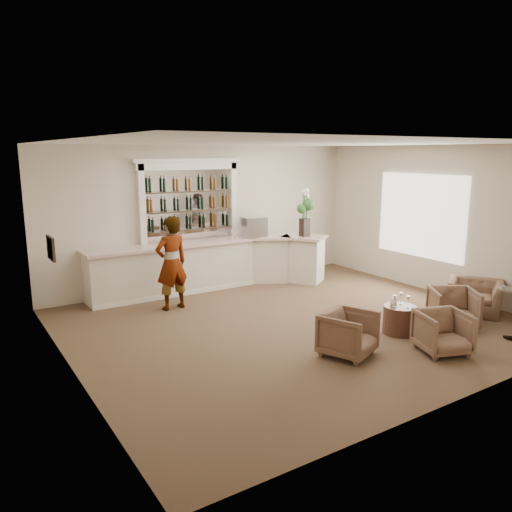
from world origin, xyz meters
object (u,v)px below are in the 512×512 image
Objects in this scene: bar_counter at (212,265)px; espresso_machine at (254,227)px; cocktail_table at (399,320)px; armchair_right at (453,308)px; armchair_far at (475,297)px; flower_vase at (305,210)px; armchair_left at (348,334)px; armchair_center at (443,332)px; sommelier at (172,263)px.

bar_counter is 1.36m from espresso_machine.
cocktail_table is 1.13m from armchair_right.
armchair_far is 0.87× the size of flower_vase.
armchair_left is 0.99× the size of armchair_right.
armchair_center is (-0.10, -0.98, 0.09)m from cocktail_table.
sommelier is at bearing 128.76° from cocktail_table.
espresso_machine is at bearing 141.51° from armchair_right.
flower_vase reaches higher than armchair_right.
flower_vase is at bearing -22.41° from espresso_machine.
armchair_left reaches higher than armchair_center.
armchair_far is at bearing -69.85° from flower_vase.
armchair_center is 0.95× the size of armchair_right.
armchair_left is at bearing -119.37° from flower_vase.
armchair_center is at bearing 114.72° from sommelier.
armchair_right is (2.52, -0.06, 0.00)m from armchair_left.
bar_counter is 1.72m from sommelier.
bar_counter is 4.64m from armchair_left.
cocktail_table is 4.12m from flower_vase.
armchair_center is (1.33, -0.74, -0.01)m from armchair_left.
espresso_machine is at bearing 53.81° from armchair_left.
sommelier reaches higher than armchair_right.
cocktail_table is 2.18m from armchair_far.
armchair_left is 3.62m from armchair_far.
sommelier is 2.44× the size of armchair_left.
espresso_machine is at bearing 112.51° from armchair_center.
armchair_far is (3.61, 0.23, -0.03)m from armchair_left.
sommelier is at bearing -175.74° from flower_vase.
armchair_far is at bearing 49.87° from armchair_right.
cocktail_table is at bearing -121.22° from armchair_far.
armchair_left is at bearing -90.59° from bar_counter.
flower_vase is at bearing 169.06° from armchair_far.
bar_counter is 5.31m from armchair_right.
cocktail_table is at bearing -12.93° from armchair_left.
armchair_left is (-0.05, -4.63, -0.22)m from bar_counter.
bar_counter is 3.00× the size of sommelier.
flower_vase reaches higher than armchair_center.
espresso_machine is at bearing 151.81° from flower_vase.
bar_counter is 7.63× the size of armchair_center.
espresso_machine is (2.50, 0.85, 0.43)m from sommelier.
armchair_left is 0.68× the size of flower_vase.
espresso_machine is (1.10, -0.07, 0.81)m from bar_counter.
sommelier is at bearing 141.60° from armchair_center.
sommelier is 5.44m from armchair_right.
armchair_right is (1.08, -0.30, 0.11)m from cocktail_table.
bar_counter is at bearing 123.91° from armchair_center.
cocktail_table is at bearing -160.35° from armchair_right.
bar_counter is 5.72× the size of armchair_far.
armchair_center is at bearing -76.59° from bar_counter.
armchair_left is at bearing 171.27° from armchair_center.
armchair_right is at bearing -86.01° from flower_vase.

